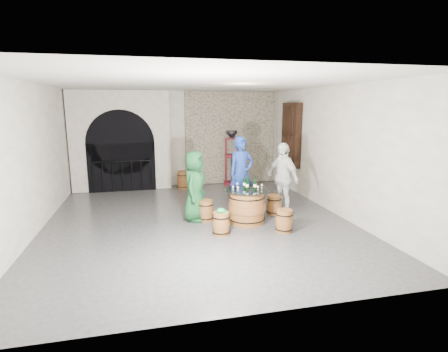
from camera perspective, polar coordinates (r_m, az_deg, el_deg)
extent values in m
plane|color=#323235|center=(8.47, -4.31, -7.23)|extent=(8.00, 8.00, 0.00)
plane|color=beige|center=(12.06, -7.32, 6.02)|extent=(8.00, 0.00, 8.00)
plane|color=beige|center=(4.26, 3.57, -3.49)|extent=(8.00, 0.00, 8.00)
plane|color=beige|center=(8.35, -28.98, 2.40)|extent=(0.00, 8.00, 8.00)
plane|color=beige|center=(9.29, 17.46, 4.05)|extent=(0.00, 8.00, 8.00)
plane|color=beige|center=(8.05, -4.65, 14.91)|extent=(8.00, 8.00, 0.00)
cube|color=gray|center=(12.30, 1.13, 6.21)|extent=(3.20, 0.12, 3.18)
cube|color=beige|center=(11.77, -16.47, 5.53)|extent=(3.10, 0.50, 3.18)
cube|color=black|center=(11.61, -16.32, 1.35)|extent=(2.10, 0.03, 1.55)
cylinder|color=black|center=(11.51, -16.53, 5.15)|extent=(2.10, 0.03, 2.10)
cylinder|color=black|center=(11.52, -16.40, 2.30)|extent=(1.79, 0.04, 0.04)
cylinder|color=black|center=(11.69, -20.63, -0.28)|extent=(0.02, 0.02, 0.98)
cylinder|color=black|center=(11.65, -19.18, -0.22)|extent=(0.02, 0.02, 0.98)
cylinder|color=black|center=(11.62, -17.72, -0.15)|extent=(0.02, 0.02, 0.98)
cylinder|color=black|center=(11.60, -16.26, -0.09)|extent=(0.02, 0.02, 0.98)
cylinder|color=black|center=(11.59, -14.79, -0.02)|extent=(0.02, 0.02, 0.98)
cylinder|color=black|center=(11.58, -13.32, 0.04)|extent=(0.02, 0.02, 0.98)
cylinder|color=black|center=(11.58, -11.85, 0.10)|extent=(0.02, 0.02, 0.98)
cube|color=black|center=(11.35, 10.92, 6.60)|extent=(0.20, 1.10, 2.00)
cube|color=black|center=(11.33, 10.69, 6.60)|extent=(0.06, 0.88, 1.76)
cube|color=black|center=(11.34, 10.83, 6.60)|extent=(0.22, 0.92, 0.06)
cube|color=black|center=(11.07, 11.43, 6.47)|extent=(0.22, 0.06, 1.80)
cube|color=black|center=(11.34, 10.83, 6.60)|extent=(0.22, 0.06, 1.80)
cube|color=black|center=(11.60, 10.25, 6.72)|extent=(0.22, 0.06, 1.80)
cylinder|color=brown|center=(8.19, 3.74, -5.08)|extent=(0.81, 0.81, 0.77)
cylinder|color=brown|center=(8.19, 3.74, -5.08)|extent=(0.87, 0.87, 0.17)
torus|color=black|center=(8.26, 3.72, -6.81)|extent=(0.87, 0.87, 0.02)
torus|color=black|center=(8.12, 3.77, -3.31)|extent=(0.87, 0.87, 0.02)
cylinder|color=brown|center=(8.09, 3.78, -2.40)|extent=(0.82, 0.82, 0.02)
cylinder|color=black|center=(8.08, 3.78, -2.23)|extent=(1.05, 1.05, 0.01)
cylinder|color=brown|center=(8.39, -3.01, -5.69)|extent=(0.34, 0.34, 0.48)
cylinder|color=brown|center=(8.39, -3.01, -5.69)|extent=(0.36, 0.36, 0.11)
torus|color=black|center=(8.44, -2.99, -6.75)|extent=(0.38, 0.38, 0.02)
torus|color=black|center=(8.34, -3.02, -4.62)|extent=(0.38, 0.38, 0.02)
cylinder|color=brown|center=(8.32, -3.02, -4.04)|extent=(0.35, 0.35, 0.02)
cylinder|color=brown|center=(9.17, 2.95, -4.21)|extent=(0.34, 0.34, 0.48)
cylinder|color=brown|center=(9.17, 2.95, -4.21)|extent=(0.36, 0.36, 0.11)
torus|color=black|center=(9.21, 2.94, -5.19)|extent=(0.38, 0.38, 0.02)
torus|color=black|center=(9.12, 2.96, -3.22)|extent=(0.38, 0.38, 0.02)
cylinder|color=brown|center=(9.10, 2.97, -2.69)|extent=(0.35, 0.35, 0.02)
cylinder|color=brown|center=(8.94, 8.14, -4.72)|extent=(0.34, 0.34, 0.48)
cylinder|color=brown|center=(8.94, 8.14, -4.72)|extent=(0.36, 0.36, 0.11)
torus|color=black|center=(8.98, 8.11, -5.72)|extent=(0.38, 0.38, 0.02)
torus|color=black|center=(8.89, 8.17, -3.71)|extent=(0.38, 0.38, 0.02)
cylinder|color=brown|center=(8.87, 8.18, -3.17)|extent=(0.35, 0.35, 0.02)
cylinder|color=brown|center=(7.74, 9.80, -7.30)|extent=(0.34, 0.34, 0.48)
cylinder|color=brown|center=(7.74, 9.80, -7.30)|extent=(0.36, 0.36, 0.11)
torus|color=black|center=(7.80, 9.76, -8.44)|extent=(0.38, 0.38, 0.02)
torus|color=black|center=(7.69, 9.84, -6.15)|extent=(0.38, 0.38, 0.02)
cylinder|color=brown|center=(7.67, 9.86, -5.53)|extent=(0.35, 0.35, 0.02)
cylinder|color=brown|center=(7.47, -0.48, -7.84)|extent=(0.34, 0.34, 0.48)
cylinder|color=brown|center=(7.47, -0.48, -7.84)|extent=(0.36, 0.36, 0.11)
torus|color=black|center=(7.52, -0.48, -9.01)|extent=(0.38, 0.38, 0.02)
torus|color=black|center=(7.41, -0.48, -6.65)|extent=(0.38, 0.38, 0.02)
cylinder|color=brown|center=(7.39, -0.48, -6.01)|extent=(0.35, 0.35, 0.02)
ellipsoid|color=#0C8D3F|center=(7.37, -0.48, -5.64)|extent=(0.18, 0.18, 0.10)
cylinder|color=#0C8D3F|center=(7.37, 0.18, -5.94)|extent=(0.12, 0.12, 0.01)
imported|color=#134520|center=(8.29, -4.83, -1.63)|extent=(0.84, 0.97, 1.68)
imported|color=navy|center=(9.21, 2.84, 0.50)|extent=(0.79, 0.62, 1.93)
imported|color=silver|center=(9.02, 9.51, -0.30)|extent=(0.78, 1.14, 1.80)
cylinder|color=black|center=(8.01, 3.80, -1.49)|extent=(0.07, 0.07, 0.22)
cylinder|color=white|center=(8.01, 3.80, -1.56)|extent=(0.08, 0.08, 0.06)
cone|color=black|center=(7.98, 3.81, -0.61)|extent=(0.07, 0.07, 0.05)
cylinder|color=black|center=(7.97, 3.82, -0.23)|extent=(0.03, 0.03, 0.07)
cylinder|color=black|center=(8.02, 5.09, -1.49)|extent=(0.07, 0.07, 0.22)
cylinder|color=white|center=(8.02, 5.09, -1.56)|extent=(0.08, 0.08, 0.06)
cone|color=black|center=(7.99, 5.10, -0.61)|extent=(0.07, 0.07, 0.05)
cylinder|color=black|center=(7.98, 5.11, -0.23)|extent=(0.03, 0.03, 0.07)
cylinder|color=black|center=(8.17, 3.38, -1.23)|extent=(0.07, 0.07, 0.22)
cylinder|color=white|center=(8.17, 3.38, -1.30)|extent=(0.08, 0.08, 0.06)
cone|color=black|center=(8.14, 3.39, -0.37)|extent=(0.07, 0.07, 0.05)
cylinder|color=black|center=(8.13, 3.40, 0.01)|extent=(0.03, 0.03, 0.07)
cylinder|color=brown|center=(11.64, -6.63, -0.70)|extent=(0.40, 0.40, 0.57)
cylinder|color=brown|center=(11.64, -6.63, -0.70)|extent=(0.43, 0.43, 0.13)
torus|color=black|center=(11.68, -6.61, -1.63)|extent=(0.44, 0.44, 0.02)
torus|color=black|center=(11.60, -6.65, 0.24)|extent=(0.44, 0.44, 0.02)
cylinder|color=brown|center=(11.58, -6.66, 0.73)|extent=(0.41, 0.41, 0.02)
cube|color=#500D17|center=(12.27, 1.23, -1.13)|extent=(0.57, 0.49, 0.10)
cube|color=#500D17|center=(12.10, 1.25, 3.30)|extent=(0.50, 0.36, 0.12)
cube|color=#500D17|center=(12.04, 1.26, 6.10)|extent=(0.48, 0.19, 0.07)
cylinder|color=black|center=(12.17, 1.24, 1.37)|extent=(0.06, 0.06, 0.99)
cylinder|color=black|center=(12.02, 1.27, 7.18)|extent=(0.38, 0.38, 0.09)
cone|color=black|center=(12.03, 1.27, 6.62)|extent=(0.38, 0.38, 0.20)
cube|color=#500D17|center=(12.11, 0.32, 2.51)|extent=(0.08, 0.08, 1.58)
cube|color=#500D17|center=(12.15, 2.18, 2.53)|extent=(0.08, 0.08, 1.58)
cylinder|color=#500D17|center=(12.07, 2.68, 4.36)|extent=(0.42, 0.10, 0.31)
cube|color=silver|center=(12.31, 2.35, 5.04)|extent=(0.18, 0.10, 0.22)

